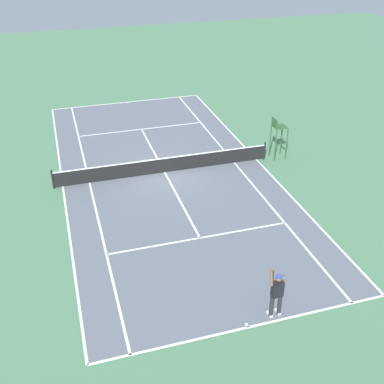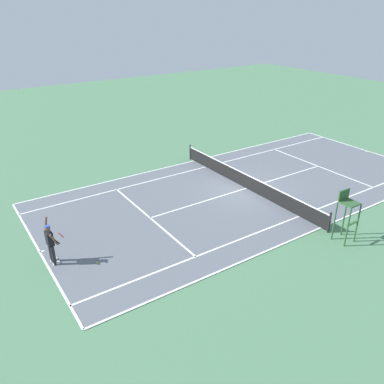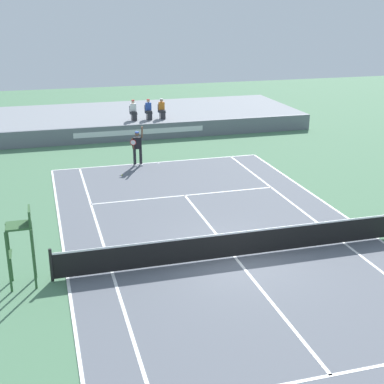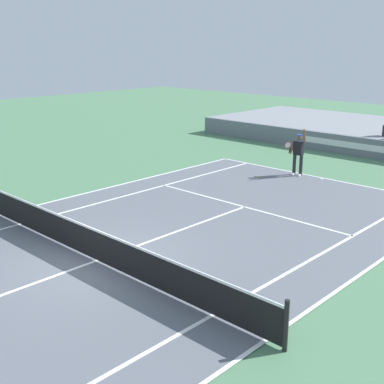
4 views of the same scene
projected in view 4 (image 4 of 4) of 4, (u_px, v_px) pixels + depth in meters
name	position (u px, v px, depth m)	size (l,w,h in m)	color
ground_plane	(96.00, 262.00, 13.54)	(80.00, 80.00, 0.00)	#4C7A56
court	(96.00, 261.00, 13.54)	(11.08, 23.88, 0.03)	slate
net	(95.00, 243.00, 13.40)	(11.98, 0.10, 1.07)	black
barrier_wall	(377.00, 149.00, 25.28)	(22.92, 0.25, 1.00)	slate
tennis_player	(298.00, 153.00, 22.07)	(0.76, 0.65, 2.08)	#232328
tennis_ball	(257.00, 177.00, 22.02)	(0.07, 0.07, 0.07)	#D1E533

